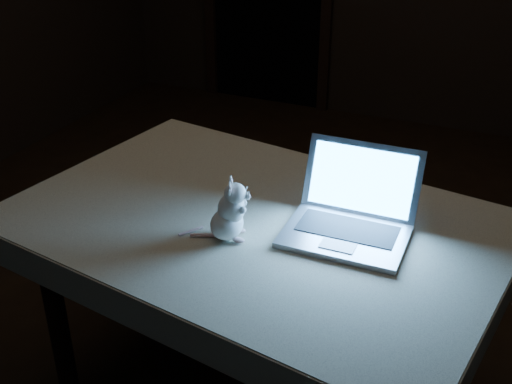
% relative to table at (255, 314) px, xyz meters
% --- Properties ---
extents(floor, '(5.00, 5.00, 0.00)m').
position_rel_table_xyz_m(floor, '(-0.14, 0.51, -0.39)').
color(floor, black).
rests_on(floor, ground).
extents(table, '(1.57, 1.14, 0.77)m').
position_rel_table_xyz_m(table, '(0.00, 0.00, 0.00)').
color(table, black).
rests_on(table, floor).
extents(tablecloth, '(1.73, 1.33, 0.11)m').
position_rel_table_xyz_m(tablecloth, '(0.00, -0.04, 0.34)').
color(tablecloth, beige).
rests_on(tablecloth, table).
extents(laptop, '(0.38, 0.33, 0.25)m').
position_rel_table_xyz_m(laptop, '(0.30, -0.01, 0.52)').
color(laptop, '#A3A3A8').
rests_on(laptop, tablecloth).
extents(plush_mouse, '(0.19, 0.19, 0.20)m').
position_rel_table_xyz_m(plush_mouse, '(-0.03, -0.14, 0.49)').
color(plush_mouse, white).
rests_on(plush_mouse, tablecloth).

